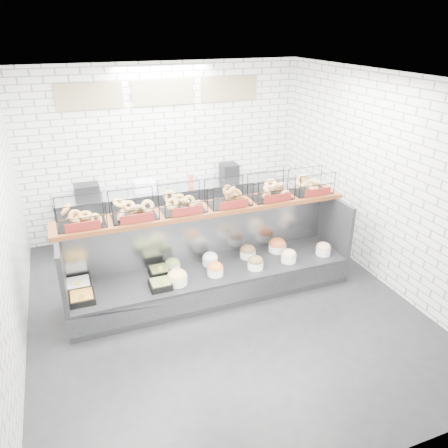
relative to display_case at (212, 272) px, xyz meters
name	(u,v)px	position (x,y,z in m)	size (l,w,h in m)	color
ground	(220,304)	(0.00, -0.34, -0.33)	(5.50, 5.50, 0.00)	black
room_shell	(203,149)	(0.00, 0.26, 1.73)	(5.02, 5.51, 3.01)	white
display_case	(212,272)	(0.00, 0.00, 0.00)	(4.00, 0.90, 1.20)	black
bagel_shelf	(206,199)	(0.00, 0.18, 1.06)	(4.10, 0.50, 0.40)	#512511
prep_counter	(173,210)	(-0.01, 2.09, 0.14)	(4.00, 0.60, 1.20)	#93969B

